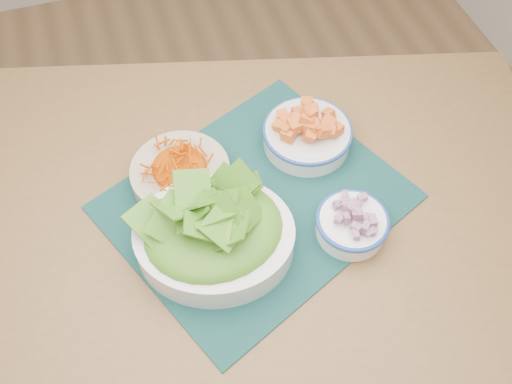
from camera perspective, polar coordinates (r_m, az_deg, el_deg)
table at (r=1.16m, az=-1.88°, el=-4.77°), size 1.46×1.16×0.75m
placemat at (r=1.10m, az=0.00°, el=-0.95°), size 0.64×0.60×0.00m
carrot_bowl at (r=1.10m, az=-7.61°, el=2.13°), size 0.20×0.20×0.08m
squash_bowl at (r=1.15m, az=5.18°, el=6.17°), size 0.20×0.20×0.09m
lettuce_bowl at (r=0.99m, az=-4.26°, el=-3.89°), size 0.34×0.31×0.13m
onion_bowl at (r=1.04m, az=9.60°, el=-3.00°), size 0.14×0.14×0.07m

